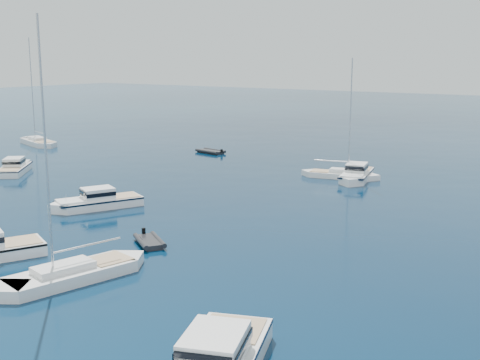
# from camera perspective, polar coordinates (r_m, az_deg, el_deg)

# --- Properties ---
(motor_cruiser_left) EXTENTS (6.04, 8.89, 2.26)m
(motor_cruiser_left) POSITION_cam_1_polar(r_m,az_deg,el_deg) (54.60, -13.13, -2.54)
(motor_cruiser_left) COLOR white
(motor_cruiser_left) RESTS_ON ground
(motor_cruiser_far_l) EXTENTS (7.35, 8.04, 2.19)m
(motor_cruiser_far_l) POSITION_cam_1_polar(r_m,az_deg,el_deg) (73.84, -20.07, 0.66)
(motor_cruiser_far_l) COLOR white
(motor_cruiser_far_l) RESTS_ON ground
(motor_cruiser_horizon) EXTENTS (4.60, 9.02, 2.27)m
(motor_cruiser_horizon) POSITION_cam_1_polar(r_m,az_deg,el_deg) (66.31, 10.67, 0.00)
(motor_cruiser_horizon) COLOR white
(motor_cruiser_horizon) RESTS_ON ground
(sailboat_fore) EXTENTS (5.05, 10.99, 15.65)m
(sailboat_fore) POSITION_cam_1_polar(r_m,az_deg,el_deg) (37.76, -15.35, -8.95)
(sailboat_fore) COLOR silver
(sailboat_fore) RESTS_ON ground
(sailboat_centre) EXTENTS (9.25, 4.19, 13.17)m
(sailboat_centre) POSITION_cam_1_polar(r_m,az_deg,el_deg) (67.21, 9.23, 0.21)
(sailboat_centre) COLOR white
(sailboat_centre) RESTS_ON ground
(sailboat_far_l) EXTENTS (11.30, 6.12, 16.11)m
(sailboat_far_l) POSITION_cam_1_polar(r_m,az_deg,el_deg) (96.00, -18.16, 3.12)
(sailboat_far_l) COLOR silver
(sailboat_far_l) RESTS_ON ground
(tender_grey_near) EXTENTS (3.94, 3.51, 0.95)m
(tender_grey_near) POSITION_cam_1_polar(r_m,az_deg,el_deg) (43.52, -8.35, -5.92)
(tender_grey_near) COLOR black
(tender_grey_near) RESTS_ON ground
(tender_grey_far) EXTENTS (4.65, 3.01, 0.95)m
(tender_grey_far) POSITION_cam_1_polar(r_m,az_deg,el_deg) (83.53, -2.75, 2.51)
(tender_grey_far) COLOR black
(tender_grey_far) RESTS_ON ground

